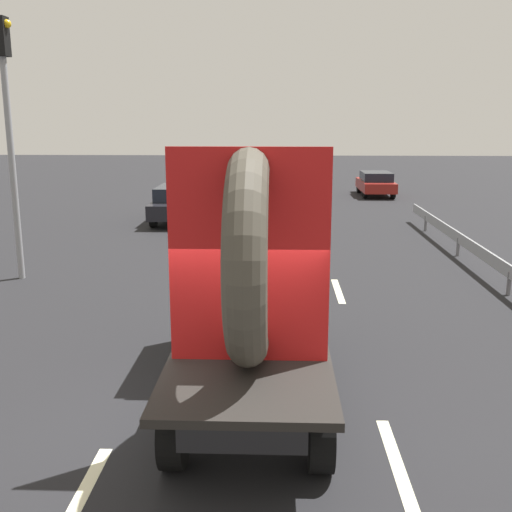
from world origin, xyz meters
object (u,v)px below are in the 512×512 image
(flatbed_truck, at_px, (255,278))
(oncoming_car, at_px, (376,183))
(distant_sedan, at_px, (180,202))
(traffic_light, at_px, (8,115))

(flatbed_truck, xyz_separation_m, oncoming_car, (5.44, 23.61, -1.01))
(distant_sedan, height_order, oncoming_car, distant_sedan)
(flatbed_truck, distance_m, distant_sedan, 15.44)
(distant_sedan, relative_size, oncoming_car, 1.13)
(distant_sedan, bearing_deg, traffic_light, -106.77)
(flatbed_truck, distance_m, traffic_light, 9.05)
(distant_sedan, height_order, traffic_light, traffic_light)
(oncoming_car, bearing_deg, distant_sedan, -136.21)
(flatbed_truck, bearing_deg, oncoming_car, 77.02)
(flatbed_truck, xyz_separation_m, distant_sedan, (-3.53, 15.00, -0.93))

